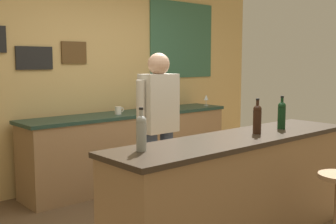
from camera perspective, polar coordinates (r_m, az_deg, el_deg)
back_wall at (r=5.36m, az=-10.71°, el=5.47°), size 6.00×0.09×2.80m
bar_counter at (r=3.64m, az=9.51°, el=-10.41°), size 2.51×0.60×0.92m
side_counter at (r=5.36m, az=-4.94°, el=-4.81°), size 2.87×0.56×0.90m
bartender at (r=4.04m, az=-1.26°, el=-1.68°), size 0.52×0.21×1.62m
wine_bottle_a at (r=2.91m, az=-3.66°, el=-2.69°), size 0.07×0.07×0.31m
wine_bottle_b at (r=3.67m, az=12.04°, el=-0.81°), size 0.07×0.07×0.31m
wine_bottle_c at (r=3.99m, az=15.21°, el=-0.29°), size 0.07×0.07×0.31m
wine_glass_a at (r=5.37m, az=-2.44°, el=1.25°), size 0.07×0.07×0.16m
wine_glass_b at (r=6.11m, az=5.21°, el=1.93°), size 0.07×0.07×0.16m
coffee_mug at (r=5.11m, az=-6.78°, el=0.22°), size 0.12×0.08×0.09m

